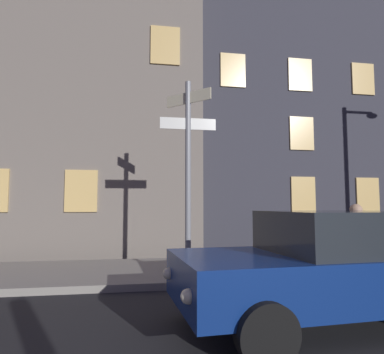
# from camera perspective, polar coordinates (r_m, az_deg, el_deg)

# --- Properties ---
(sidewalk_kerb) EXTENTS (40.00, 3.12, 0.14)m
(sidewalk_kerb) POSITION_cam_1_polar(r_m,az_deg,el_deg) (8.47, 1.41, -14.98)
(sidewalk_kerb) COLOR gray
(sidewalk_kerb) RESTS_ON ground_plane
(signpost) EXTENTS (1.18, 0.82, 4.05)m
(signpost) POSITION_cam_1_polar(r_m,az_deg,el_deg) (7.20, -0.65, 2.41)
(signpost) COLOR gray
(signpost) RESTS_ON sidewalk_kerb
(car_far_trailing) EXTENTS (4.34, 2.24, 1.50)m
(car_far_trailing) POSITION_cam_1_polar(r_m,az_deg,el_deg) (5.16, 22.13, -13.29)
(car_far_trailing) COLOR navy
(car_far_trailing) RESTS_ON ground_plane
(cyclist) EXTENTS (1.82, 0.36, 1.61)m
(cyclist) POSITION_cam_1_polar(r_m,az_deg,el_deg) (6.87, 25.82, -11.19)
(cyclist) COLOR black
(cyclist) RESTS_ON ground_plane
(building_left_block) EXTENTS (11.87, 9.85, 14.22)m
(building_left_block) POSITION_cam_1_polar(r_m,az_deg,el_deg) (16.64, -23.18, 15.07)
(building_left_block) COLOR slate
(building_left_block) RESTS_ON ground_plane
(building_right_block) EXTENTS (12.61, 7.14, 15.95)m
(building_right_block) POSITION_cam_1_polar(r_m,az_deg,el_deg) (17.35, 11.57, 17.00)
(building_right_block) COLOR #383842
(building_right_block) RESTS_ON ground_plane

